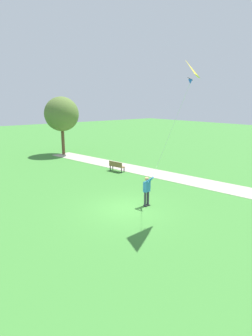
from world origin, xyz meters
TOP-DOWN VIEW (x-y plane):
  - ground_plane at (0.00, 0.00)m, footprint 120.00×120.00m
  - walkway_path at (7.22, 2.00)m, footprint 7.33×31.99m
  - person_kite_flyer at (1.14, -0.38)m, footprint 0.52×0.62m
  - flying_kite at (1.20, -2.63)m, footprint 1.95×2.65m
  - park_bench_near_walkway at (4.72, 7.17)m, footprint 0.67×1.55m
  - tree_behind_path at (4.88, 17.26)m, footprint 3.73×3.83m

SIDE VIEW (x-z plane):
  - ground_plane at x=0.00m, z-range 0.00..0.00m
  - walkway_path at x=7.22m, z-range 0.00..0.02m
  - park_bench_near_walkway at x=4.72m, z-range 0.07..0.95m
  - person_kite_flyer at x=1.14m, z-range 0.13..1.96m
  - tree_behind_path at x=4.88m, z-range 1.30..7.69m
  - flying_kite at x=1.20m, z-range 4.23..10.19m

